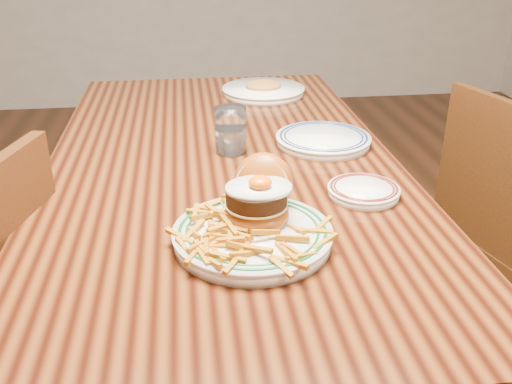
{
  "coord_description": "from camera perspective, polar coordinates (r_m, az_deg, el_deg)",
  "views": [
    {
      "loc": [
        -0.08,
        -1.31,
        1.28
      ],
      "look_at": [
        0.03,
        -0.4,
        0.85
      ],
      "focal_mm": 40.0,
      "sensor_mm": 36.0,
      "label": 1
    }
  ],
  "objects": [
    {
      "name": "far_plate",
      "position": [
        1.94,
        0.75,
        10.15
      ],
      "size": [
        0.28,
        0.28,
        0.05
      ],
      "rotation": [
        0.0,
        0.0,
        -0.28
      ],
      "color": "white",
      "rests_on": "table"
    },
    {
      "name": "rear_plate",
      "position": [
        1.5,
        6.74,
        5.26
      ],
      "size": [
        0.25,
        0.25,
        0.03
      ],
      "rotation": [
        0.0,
        0.0,
        0.18
      ],
      "color": "white",
      "rests_on": "table"
    },
    {
      "name": "side_plate",
      "position": [
        1.23,
        10.71,
        0.16
      ],
      "size": [
        0.15,
        0.15,
        0.02
      ],
      "rotation": [
        0.0,
        0.0,
        0.26
      ],
      "color": "white",
      "rests_on": "table"
    },
    {
      "name": "water_glass",
      "position": [
        1.43,
        -2.54,
        5.94
      ],
      "size": [
        0.08,
        0.08,
        0.12
      ],
      "color": "white",
      "rests_on": "table"
    },
    {
      "name": "main_plate",
      "position": [
        1.04,
        -0.16,
        -2.84
      ],
      "size": [
        0.29,
        0.31,
        0.14
      ],
      "rotation": [
        0.0,
        0.0,
        -0.32
      ],
      "color": "white",
      "rests_on": "table"
    },
    {
      "name": "table",
      "position": [
        1.45,
        -3.26,
        0.14
      ],
      "size": [
        0.85,
        1.6,
        0.75
      ],
      "color": "black",
      "rests_on": "floor"
    }
  ]
}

